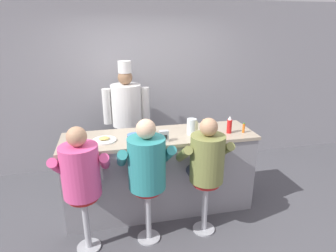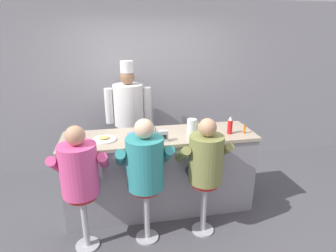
# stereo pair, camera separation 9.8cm
# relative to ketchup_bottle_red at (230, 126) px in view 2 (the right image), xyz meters

# --- Properties ---
(ground_plane) EXTENTS (20.00, 20.00, 0.00)m
(ground_plane) POSITION_rel_ketchup_bottle_red_xyz_m (-0.86, -0.22, -1.13)
(ground_plane) COLOR #4C4C51
(wall_back) EXTENTS (10.00, 0.06, 2.70)m
(wall_back) POSITION_rel_ketchup_bottle_red_xyz_m (-0.86, 1.53, 0.22)
(wall_back) COLOR #99999E
(wall_back) RESTS_ON ground_plane
(diner_counter) EXTENTS (2.37, 0.68, 1.02)m
(diner_counter) POSITION_rel_ketchup_bottle_red_xyz_m (-0.86, 0.12, -0.61)
(diner_counter) COLOR gray
(diner_counter) RESTS_ON ground_plane
(ketchup_bottle_red) EXTENTS (0.06, 0.06, 0.22)m
(ketchup_bottle_red) POSITION_rel_ketchup_bottle_red_xyz_m (0.00, 0.00, 0.00)
(ketchup_bottle_red) COLOR red
(ketchup_bottle_red) RESTS_ON diner_counter
(mustard_bottle_yellow) EXTENTS (0.06, 0.06, 0.20)m
(mustard_bottle_yellow) POSITION_rel_ketchup_bottle_red_xyz_m (-0.34, 0.02, -0.01)
(mustard_bottle_yellow) COLOR yellow
(mustard_bottle_yellow) RESTS_ON diner_counter
(hot_sauce_bottle_orange) EXTENTS (0.03, 0.03, 0.13)m
(hot_sauce_bottle_orange) POSITION_rel_ketchup_bottle_red_xyz_m (0.18, -0.03, -0.04)
(hot_sauce_bottle_orange) COLOR orange
(hot_sauce_bottle_orange) RESTS_ON diner_counter
(water_pitcher_clear) EXTENTS (0.14, 0.12, 0.20)m
(water_pitcher_clear) POSITION_rel_ketchup_bottle_red_xyz_m (-0.47, 0.06, -0.01)
(water_pitcher_clear) COLOR silver
(water_pitcher_clear) RESTS_ON diner_counter
(breakfast_plate) EXTENTS (0.28, 0.28, 0.05)m
(breakfast_plate) POSITION_rel_ketchup_bottle_red_xyz_m (-1.52, 0.07, -0.09)
(breakfast_plate) COLOR white
(breakfast_plate) RESTS_ON diner_counter
(cereal_bowl) EXTENTS (0.16, 0.16, 0.06)m
(cereal_bowl) POSITION_rel_ketchup_bottle_red_xyz_m (-1.18, 0.06, -0.08)
(cereal_bowl) COLOR #4C7FB7
(cereal_bowl) RESTS_ON diner_counter
(coffee_mug_blue) EXTENTS (0.13, 0.09, 0.09)m
(coffee_mug_blue) POSITION_rel_ketchup_bottle_red_xyz_m (-0.97, 0.18, -0.06)
(coffee_mug_blue) COLOR #4C7AB2
(coffee_mug_blue) RESTS_ON diner_counter
(napkin_dispenser_chrome) EXTENTS (0.11, 0.06, 0.13)m
(napkin_dispenser_chrome) POSITION_rel_ketchup_bottle_red_xyz_m (-0.85, -0.09, -0.04)
(napkin_dispenser_chrome) COLOR silver
(napkin_dispenser_chrome) RESTS_ON diner_counter
(diner_seated_pink) EXTENTS (0.57, 0.56, 1.39)m
(diner_seated_pink) POSITION_rel_ketchup_bottle_red_xyz_m (-1.76, -0.42, -0.24)
(diner_seated_pink) COLOR #B2B5BA
(diner_seated_pink) RESTS_ON ground_plane
(diner_seated_teal) EXTENTS (0.59, 0.59, 1.42)m
(diner_seated_teal) POSITION_rel_ketchup_bottle_red_xyz_m (-1.11, -0.42, -0.23)
(diner_seated_teal) COLOR #B2B5BA
(diner_seated_teal) RESTS_ON ground_plane
(diner_seated_olive) EXTENTS (0.57, 0.56, 1.39)m
(diner_seated_olive) POSITION_rel_ketchup_bottle_red_xyz_m (-0.45, -0.42, -0.24)
(diner_seated_olive) COLOR #B2B5BA
(diner_seated_olive) RESTS_ON ground_plane
(cook_in_whites_near) EXTENTS (0.71, 0.46, 1.82)m
(cook_in_whites_near) POSITION_rel_ketchup_bottle_red_xyz_m (-1.17, 1.15, -0.13)
(cook_in_whites_near) COLOR #232328
(cook_in_whites_near) RESTS_ON ground_plane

